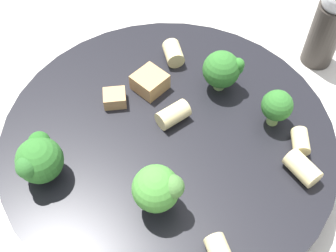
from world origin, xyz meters
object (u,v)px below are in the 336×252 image
Objects in this scene: pepper_shaker at (328,25)px; rigatoni_3 at (300,142)px; broccoli_floret_1 at (39,159)px; rigatoni_4 at (168,113)px; rigatoni_0 at (173,53)px; chicken_chunk_0 at (150,82)px; chicken_chunk_1 at (115,98)px; broccoli_floret_2 at (276,106)px; broccoli_floret_3 at (223,70)px; rigatoni_2 at (302,168)px; broccoli_floret_0 at (159,189)px; pasta_bowl at (168,144)px.

rigatoni_3 is at bearing -2.88° from pepper_shaker.
rigatoni_4 is at bearing 137.63° from broccoli_floret_1.
rigatoni_0 is 0.91× the size of chicken_chunk_0.
chicken_chunk_0 is 0.04m from chicken_chunk_1.
rigatoni_3 is at bearing 54.82° from broccoli_floret_2.
chicken_chunk_1 is (-0.09, 0.02, -0.02)m from broccoli_floret_1.
broccoli_floret_3 is 0.09m from rigatoni_3.
pepper_shaker is (-0.09, 0.14, 0.00)m from rigatoni_0.
broccoli_floret_2 is at bearing 87.84° from chicken_chunk_0.
broccoli_floret_1 is 0.21m from rigatoni_2.
broccoli_floret_0 reaches higher than rigatoni_2.
rigatoni_0 is 0.15m from rigatoni_3.
rigatoni_0 is at bearing 159.66° from broccoli_floret_1.
rigatoni_4 is (0.07, 0.02, -0.00)m from rigatoni_0.
pasta_bowl is 8.03× the size of broccoli_floret_2.
chicken_chunk_0 is (-0.12, 0.05, -0.01)m from broccoli_floret_1.
pasta_bowl is at bearing -64.40° from broccoli_floret_2.
chicken_chunk_0 reaches higher than rigatoni_3.
rigatoni_3 is 0.78× the size of rigatoni_4.
broccoli_floret_1 is 0.12m from rigatoni_4.
broccoli_floret_0 is 0.12m from chicken_chunk_0.
broccoli_floret_3 is at bearing 146.45° from rigatoni_4.
broccoli_floret_3 reaches higher than rigatoni_4.
broccoli_floret_1 is at bearing -23.23° from chicken_chunk_0.
rigatoni_0 is at bearing 167.93° from chicken_chunk_0.
broccoli_floret_1 is (0.07, -0.08, 0.04)m from pasta_bowl.
broccoli_floret_3 is at bearing 173.65° from broccoli_floret_0.
rigatoni_4 is at bearing -33.55° from broccoli_floret_3.
chicken_chunk_1 is (0.00, -0.17, -0.00)m from rigatoni_3.
pasta_bowl is at bearing -167.42° from broccoli_floret_0.
rigatoni_4 is 0.04m from chicken_chunk_0.
broccoli_floret_0 reaches higher than chicken_chunk_0.
pepper_shaker reaches higher than broccoli_floret_1.
rigatoni_3 is at bearing 91.23° from chicken_chunk_1.
pepper_shaker is (-0.16, 0.01, 0.00)m from rigatoni_3.
rigatoni_2 is at bearing 10.13° from rigatoni_3.
broccoli_floret_3 is 1.42× the size of rigatoni_2.
rigatoni_3 is (0.07, 0.13, -0.00)m from rigatoni_0.
pepper_shaker reaches higher than broccoli_floret_3.
chicken_chunk_1 is (0.07, -0.03, -0.00)m from rigatoni_0.
rigatoni_2 is 0.16m from chicken_chunk_0.
rigatoni_2 is at bearing 82.41° from chicken_chunk_1.
rigatoni_2 and chicken_chunk_0 have the same top height.
pasta_bowl is 7.19× the size of broccoli_floret_3.
rigatoni_3 is 0.14m from chicken_chunk_0.
rigatoni_4 is at bearing 86.23° from chicken_chunk_1.
rigatoni_0 reaches higher than chicken_chunk_1.
broccoli_floret_2 is at bearing 106.33° from rigatoni_4.
broccoli_floret_1 is at bearing -42.37° from rigatoni_4.
broccoli_floret_0 is 0.11m from chicken_chunk_1.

